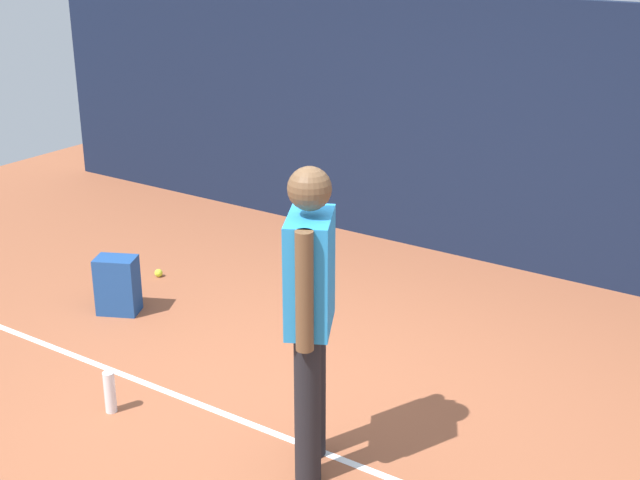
% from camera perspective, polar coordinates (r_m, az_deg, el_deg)
% --- Properties ---
extents(ground_plane, '(12.00, 12.00, 0.00)m').
position_cam_1_polar(ground_plane, '(5.42, -2.40, -11.19)').
color(ground_plane, '#9E5638').
extents(back_fence, '(10.00, 0.10, 2.23)m').
position_cam_1_polar(back_fence, '(7.45, 11.31, 6.70)').
color(back_fence, '#141E38').
rests_on(back_fence, ground).
extents(court_line, '(9.00, 0.05, 0.00)m').
position_cam_1_polar(court_line, '(5.29, -3.70, -12.11)').
color(court_line, white).
rests_on(court_line, ground).
extents(tennis_player, '(0.38, 0.48, 1.70)m').
position_cam_1_polar(tennis_player, '(4.50, -0.65, -4.25)').
color(tennis_player, black).
rests_on(tennis_player, ground).
extents(backpack, '(0.36, 0.37, 0.44)m').
position_cam_1_polar(backpack, '(6.78, -12.92, -2.89)').
color(backpack, '#1E478C').
rests_on(backpack, ground).
extents(tennis_ball_by_fence, '(0.07, 0.07, 0.07)m').
position_cam_1_polar(tennis_ball_by_fence, '(7.41, -10.41, -2.12)').
color(tennis_ball_by_fence, '#CCE033').
rests_on(tennis_ball_by_fence, ground).
extents(water_bottle, '(0.07, 0.07, 0.27)m').
position_cam_1_polar(water_bottle, '(5.52, -13.45, -9.55)').
color(water_bottle, white).
rests_on(water_bottle, ground).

